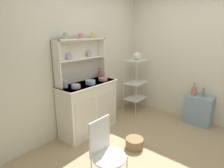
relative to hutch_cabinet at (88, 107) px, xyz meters
name	(u,v)px	position (x,y,z in m)	size (l,w,h in m)	color
ground_plane	(162,159)	(0.10, -1.37, -0.46)	(3.84, 3.84, 0.00)	tan
wall_back	(81,60)	(0.10, 0.26, 0.79)	(3.84, 0.05, 2.50)	silver
wall_right	(205,58)	(1.72, -1.37, 0.79)	(0.05, 3.84, 2.50)	silver
hutch_cabinet	(88,107)	(0.00, 0.00, 0.00)	(1.06, 0.45, 0.89)	white
hutch_shelf_unit	(80,57)	(0.00, 0.16, 0.86)	(0.99, 0.18, 0.73)	silver
bakers_rack	(136,80)	(1.30, -0.14, 0.25)	(0.50, 0.35, 1.15)	silver
side_shelf_blue	(198,110)	(1.54, -1.41, -0.18)	(0.28, 0.48, 0.56)	#849EBC
wire_chair	(105,150)	(-0.79, -1.11, 0.06)	(0.36, 0.36, 0.85)	white
floor_basket	(134,143)	(0.09, -0.92, -0.38)	(0.27, 0.27, 0.15)	#93754C
cup_sage_0	(66,36)	(-0.29, 0.12, 1.21)	(0.09, 0.07, 0.09)	#9EB78E
cup_rose_1	(81,36)	(0.00, 0.12, 1.20)	(0.09, 0.08, 0.08)	#D17A84
cup_gold_2	(93,35)	(0.28, 0.12, 1.21)	(0.08, 0.07, 0.08)	#DBB760
bowl_mixing_large	(76,86)	(-0.31, -0.07, 0.46)	(0.14, 0.14, 0.06)	#B79ECC
bowl_floral_medium	(90,82)	(0.00, -0.07, 0.46)	(0.17, 0.17, 0.06)	#8EB2D1
bowl_cream_small	(103,79)	(0.31, -0.07, 0.46)	(0.16, 0.16, 0.05)	#D17A84
jam_bottle	(100,74)	(0.39, 0.09, 0.51)	(0.06, 0.06, 0.19)	#B74C47
utensil_jar	(65,84)	(-0.39, 0.08, 0.49)	(0.08, 0.08, 0.22)	#B2B7C6
porcelain_teapot	(137,56)	(1.30, -0.14, 0.78)	(0.25, 0.16, 0.18)	white
flower_vase	(194,91)	(1.54, -1.29, 0.19)	(0.10, 0.10, 0.27)	#C67556
oil_bottle	(203,93)	(1.54, -1.46, 0.17)	(0.06, 0.06, 0.17)	#6B8C60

